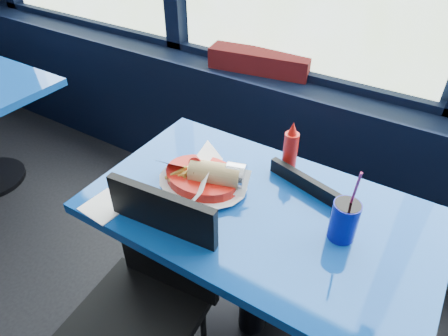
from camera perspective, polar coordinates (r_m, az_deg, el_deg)
window_sill at (r=2.34m, az=8.23°, el=3.27°), size 5.00×0.26×0.80m
near_table at (r=1.53m, az=4.84°, el=-10.70°), size 1.20×0.70×0.75m
chair_near_front at (r=1.47m, az=-10.99°, el=-17.21°), size 0.45×0.45×0.91m
chair_near_back at (r=1.76m, az=11.15°, el=-8.11°), size 0.44×0.45×0.81m
planter_box at (r=2.21m, az=5.09°, el=14.93°), size 0.56×0.22×0.11m
food_basket at (r=1.46m, az=-2.87°, el=-1.32°), size 0.33×0.33×0.11m
ketchup_bottle at (r=1.54m, az=9.48°, el=2.78°), size 0.06×0.06×0.21m
soda_cup at (r=1.31m, az=16.80°, el=-7.11°), size 0.09×0.09×0.29m
napkin at (r=1.46m, az=-16.60°, el=-5.24°), size 0.15×0.15×0.00m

